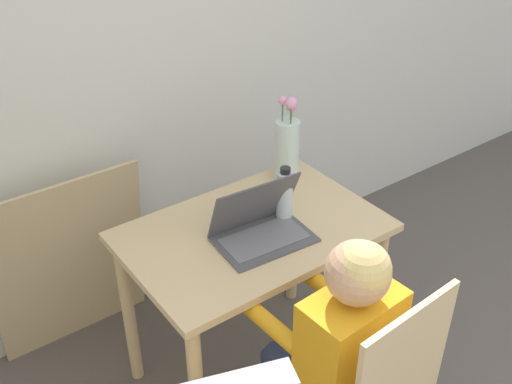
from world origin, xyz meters
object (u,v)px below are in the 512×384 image
(flower_vase, at_px, (287,146))
(person_seated, at_px, (337,338))
(laptop, at_px, (260,225))
(water_bottle, at_px, (285,195))

(flower_vase, bearing_deg, person_seated, -117.93)
(laptop, distance_m, flower_vase, 0.44)
(water_bottle, bearing_deg, person_seated, -111.60)
(laptop, relative_size, water_bottle, 1.66)
(person_seated, distance_m, flower_vase, 0.88)
(flower_vase, bearing_deg, water_bottle, -130.42)
(water_bottle, bearing_deg, flower_vase, 49.58)
(person_seated, bearing_deg, flower_vase, -121.00)
(laptop, height_order, water_bottle, laptop)
(laptop, xyz_separation_m, water_bottle, (0.15, 0.05, 0.05))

